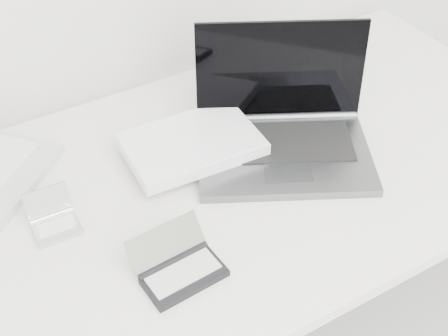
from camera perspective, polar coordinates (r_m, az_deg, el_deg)
desk at (r=1.38m, az=0.23°, el=-1.93°), size 1.60×0.80×0.73m
laptop_large at (r=1.38m, az=2.41°, el=2.99°), size 0.56×0.43×0.26m
pda_silver at (r=1.27m, az=-15.28°, el=-4.67°), size 0.09×0.09×0.07m
palmtop_charcoal at (r=1.15m, az=-4.10°, el=-9.12°), size 0.15×0.13×0.07m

